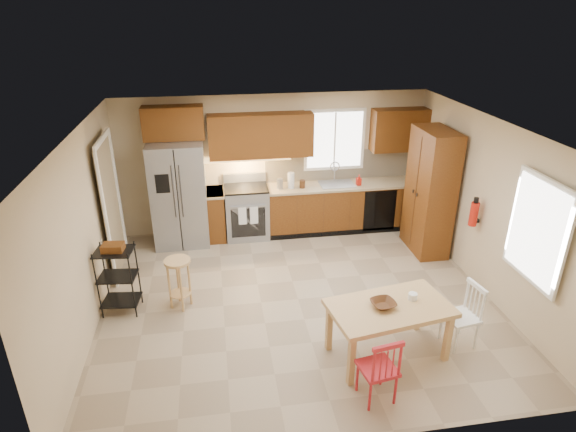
{
  "coord_description": "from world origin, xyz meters",
  "views": [
    {
      "loc": [
        -1.06,
        -5.75,
        3.96
      ],
      "look_at": [
        -0.08,
        0.4,
        1.15
      ],
      "focal_mm": 30.0,
      "sensor_mm": 36.0,
      "label": 1
    }
  ],
  "objects_px": {
    "soap_bottle": "(359,180)",
    "chair_red": "(378,367)",
    "fire_extinguisher": "(474,214)",
    "dining_table": "(388,331)",
    "chair_white": "(461,316)",
    "table_jar": "(413,298)",
    "range_stove": "(247,212)",
    "refrigerator": "(179,194)",
    "bar_stool": "(180,283)",
    "table_bowl": "(383,307)",
    "utility_cart": "(118,280)",
    "pantry": "(430,192)"
  },
  "relations": [
    {
      "from": "soap_bottle",
      "to": "chair_red",
      "type": "xyz_separation_m",
      "value": [
        -0.98,
        -4.08,
        -0.58
      ]
    },
    {
      "from": "chair_white",
      "to": "table_bowl",
      "type": "distance_m",
      "value": 1.08
    },
    {
      "from": "chair_white",
      "to": "table_jar",
      "type": "distance_m",
      "value": 0.71
    },
    {
      "from": "bar_stool",
      "to": "pantry",
      "type": "bearing_deg",
      "value": 3.9
    },
    {
      "from": "refrigerator",
      "to": "range_stove",
      "type": "bearing_deg",
      "value": 2.99
    },
    {
      "from": "dining_table",
      "to": "chair_red",
      "type": "distance_m",
      "value": 0.74
    },
    {
      "from": "chair_white",
      "to": "utility_cart",
      "type": "height_order",
      "value": "utility_cart"
    },
    {
      "from": "soap_bottle",
      "to": "table_bowl",
      "type": "distance_m",
      "value": 3.51
    },
    {
      "from": "soap_bottle",
      "to": "bar_stool",
      "type": "distance_m",
      "value": 3.77
    },
    {
      "from": "refrigerator",
      "to": "pantry",
      "type": "xyz_separation_m",
      "value": [
        4.13,
        -0.93,
        0.14
      ]
    },
    {
      "from": "table_bowl",
      "to": "table_jar",
      "type": "distance_m",
      "value": 0.41
    },
    {
      "from": "utility_cart",
      "to": "soap_bottle",
      "type": "bearing_deg",
      "value": 32.98
    },
    {
      "from": "soap_bottle",
      "to": "table_bowl",
      "type": "bearing_deg",
      "value": -101.85
    },
    {
      "from": "chair_red",
      "to": "table_bowl",
      "type": "bearing_deg",
      "value": 58.69
    },
    {
      "from": "fire_extinguisher",
      "to": "dining_table",
      "type": "height_order",
      "value": "fire_extinguisher"
    },
    {
      "from": "chair_red",
      "to": "table_jar",
      "type": "height_order",
      "value": "chair_red"
    },
    {
      "from": "fire_extinguisher",
      "to": "chair_red",
      "type": "xyz_separation_m",
      "value": [
        -2.13,
        -2.13,
        -0.69
      ]
    },
    {
      "from": "range_stove",
      "to": "fire_extinguisher",
      "type": "relative_size",
      "value": 2.56
    },
    {
      "from": "soap_bottle",
      "to": "utility_cart",
      "type": "bearing_deg",
      "value": -153.32
    },
    {
      "from": "fire_extinguisher",
      "to": "table_bowl",
      "type": "xyz_separation_m",
      "value": [
        -1.87,
        -1.48,
        -0.4
      ]
    },
    {
      "from": "range_stove",
      "to": "table_jar",
      "type": "height_order",
      "value": "range_stove"
    },
    {
      "from": "fire_extinguisher",
      "to": "table_bowl",
      "type": "height_order",
      "value": "fire_extinguisher"
    },
    {
      "from": "pantry",
      "to": "chair_red",
      "type": "height_order",
      "value": "pantry"
    },
    {
      "from": "chair_red",
      "to": "chair_white",
      "type": "bearing_deg",
      "value": 18.95
    },
    {
      "from": "table_jar",
      "to": "utility_cart",
      "type": "height_order",
      "value": "utility_cart"
    },
    {
      "from": "range_stove",
      "to": "table_jar",
      "type": "bearing_deg",
      "value": -63.49
    },
    {
      "from": "bar_stool",
      "to": "range_stove",
      "type": "bearing_deg",
      "value": 50.9
    },
    {
      "from": "bar_stool",
      "to": "refrigerator",
      "type": "bearing_deg",
      "value": 80.04
    },
    {
      "from": "table_jar",
      "to": "range_stove",
      "type": "bearing_deg",
      "value": 116.51
    },
    {
      "from": "fire_extinguisher",
      "to": "dining_table",
      "type": "distance_m",
      "value": 2.43
    },
    {
      "from": "refrigerator",
      "to": "bar_stool",
      "type": "distance_m",
      "value": 2.1
    },
    {
      "from": "refrigerator",
      "to": "chair_red",
      "type": "xyz_separation_m",
      "value": [
        2.2,
        -4.1,
        -0.5
      ]
    },
    {
      "from": "chair_red",
      "to": "table_jar",
      "type": "relative_size",
      "value": 7.63
    },
    {
      "from": "fire_extinguisher",
      "to": "pantry",
      "type": "bearing_deg",
      "value": 100.78
    },
    {
      "from": "fire_extinguisher",
      "to": "chair_white",
      "type": "bearing_deg",
      "value": -120.23
    },
    {
      "from": "refrigerator",
      "to": "dining_table",
      "type": "height_order",
      "value": "refrigerator"
    },
    {
      "from": "pantry",
      "to": "dining_table",
      "type": "distance_m",
      "value": 3.06
    },
    {
      "from": "dining_table",
      "to": "fire_extinguisher",
      "type": "bearing_deg",
      "value": 30.3
    },
    {
      "from": "table_jar",
      "to": "utility_cart",
      "type": "relative_size",
      "value": 0.11
    },
    {
      "from": "range_stove",
      "to": "fire_extinguisher",
      "type": "height_order",
      "value": "fire_extinguisher"
    },
    {
      "from": "range_stove",
      "to": "fire_extinguisher",
      "type": "distance_m",
      "value": 3.83
    },
    {
      "from": "refrigerator",
      "to": "soap_bottle",
      "type": "height_order",
      "value": "refrigerator"
    },
    {
      "from": "refrigerator",
      "to": "chair_white",
      "type": "xyz_separation_m",
      "value": [
        3.5,
        -3.4,
        -0.5
      ]
    },
    {
      "from": "refrigerator",
      "to": "utility_cart",
      "type": "height_order",
      "value": "refrigerator"
    },
    {
      "from": "fire_extinguisher",
      "to": "table_bowl",
      "type": "relative_size",
      "value": 1.26
    },
    {
      "from": "chair_red",
      "to": "table_bowl",
      "type": "relative_size",
      "value": 2.9
    },
    {
      "from": "fire_extinguisher",
      "to": "table_jar",
      "type": "bearing_deg",
      "value": -136.7
    },
    {
      "from": "pantry",
      "to": "table_jar",
      "type": "xyz_separation_m",
      "value": [
        -1.27,
        -2.44,
        -0.33
      ]
    },
    {
      "from": "chair_red",
      "to": "utility_cart",
      "type": "distance_m",
      "value": 3.63
    },
    {
      "from": "refrigerator",
      "to": "chair_white",
      "type": "height_order",
      "value": "refrigerator"
    }
  ]
}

